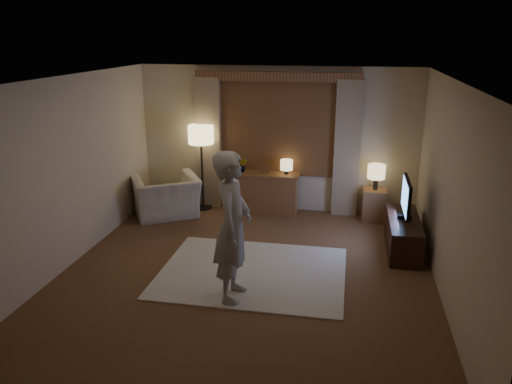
% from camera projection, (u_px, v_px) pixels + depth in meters
% --- Properties ---
extents(room, '(5.04, 5.54, 2.64)m').
position_uv_depth(room, '(253.00, 170.00, 6.85)').
color(room, brown).
rests_on(room, ground).
extents(rug, '(2.50, 2.00, 0.02)m').
position_uv_depth(rug, '(253.00, 272.00, 6.83)').
color(rug, beige).
rests_on(rug, floor).
extents(sideboard, '(1.20, 0.40, 0.70)m').
position_uv_depth(sideboard, '(264.00, 194.00, 9.05)').
color(sideboard, brown).
rests_on(sideboard, floor).
extents(picture_frame, '(0.16, 0.02, 0.20)m').
position_uv_depth(picture_frame, '(264.00, 170.00, 8.92)').
color(picture_frame, brown).
rests_on(picture_frame, sideboard).
extents(plant, '(0.17, 0.13, 0.30)m').
position_uv_depth(plant, '(242.00, 166.00, 8.97)').
color(plant, '#999999').
rests_on(plant, sideboard).
extents(table_lamp_sideboard, '(0.22, 0.22, 0.30)m').
position_uv_depth(table_lamp_sideboard, '(286.00, 166.00, 8.81)').
color(table_lamp_sideboard, black).
rests_on(table_lamp_sideboard, sideboard).
extents(floor_lamp, '(0.46, 0.46, 1.56)m').
position_uv_depth(floor_lamp, '(201.00, 139.00, 8.97)').
color(floor_lamp, black).
rests_on(floor_lamp, floor).
extents(armchair, '(1.45, 1.41, 0.72)m').
position_uv_depth(armchair, '(166.00, 197.00, 8.85)').
color(armchair, beige).
rests_on(armchair, floor).
extents(side_table, '(0.40, 0.40, 0.56)m').
position_uv_depth(side_table, '(374.00, 205.00, 8.68)').
color(side_table, brown).
rests_on(side_table, floor).
extents(table_lamp_side, '(0.30, 0.30, 0.44)m').
position_uv_depth(table_lamp_side, '(376.00, 172.00, 8.50)').
color(table_lamp_side, black).
rests_on(table_lamp_side, side_table).
extents(tv_stand, '(0.45, 1.40, 0.50)m').
position_uv_depth(tv_stand, '(403.00, 234.00, 7.49)').
color(tv_stand, black).
rests_on(tv_stand, floor).
extents(tv, '(0.20, 0.83, 0.60)m').
position_uv_depth(tv, '(406.00, 198.00, 7.31)').
color(tv, black).
rests_on(tv, tv_stand).
extents(person, '(0.44, 0.67, 1.84)m').
position_uv_depth(person, '(233.00, 227.00, 5.91)').
color(person, '#ACA69F').
rests_on(person, rug).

